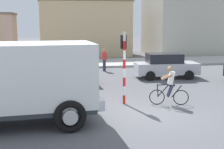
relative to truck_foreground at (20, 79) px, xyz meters
name	(u,v)px	position (x,y,z in m)	size (l,w,h in m)	color
ground_plane	(147,113)	(4.80, 0.42, -1.67)	(120.00, 120.00, 0.00)	#56565B
sidewalk_far	(93,63)	(4.80, 15.56, -1.59)	(80.00, 5.00, 0.16)	#ADADA8
truck_foreground	(20,79)	(0.00, 0.00, 0.00)	(5.51, 3.01, 2.90)	white
cyclist	(170,86)	(6.17, 1.49, -0.80)	(1.68, 0.62, 1.72)	black
traffic_light_pole	(124,58)	(4.26, 2.12, 0.40)	(0.24, 0.43, 3.20)	red
car_white_mid	(166,65)	(8.47, 7.92, -0.85)	(4.13, 2.14, 1.60)	#B7B7BC
car_far_side	(61,71)	(1.70, 6.77, -0.85)	(4.08, 2.03, 1.60)	red
pedestrian_near_kerb	(104,60)	(5.08, 11.50, -0.82)	(0.34, 0.22, 1.62)	#2D334C
building_mid_block	(84,28)	(4.98, 23.23, 1.23)	(9.39, 6.64, 5.78)	#D1B284
building_corner_right	(183,24)	(15.90, 22.08, 1.66)	(7.64, 7.34, 6.65)	#B2AD9E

